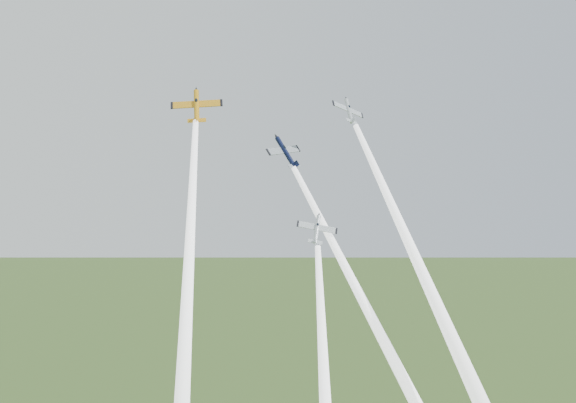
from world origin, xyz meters
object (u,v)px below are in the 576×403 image
Objects in this scene: plane_silver_low at (317,229)px; plane_silver_right at (349,111)px; plane_yellow at (197,106)px; plane_navy at (286,152)px.

plane_silver_right is at bearing 50.01° from plane_silver_low.
plane_silver_right is at bearing 4.17° from plane_yellow.
plane_silver_low is at bearing -104.29° from plane_navy.
plane_navy is (14.85, -3.38, -7.50)m from plane_yellow.
plane_navy is 1.20× the size of plane_silver_low.
plane_navy is at bearing 145.93° from plane_silver_right.
plane_silver_right is at bearing -48.63° from plane_navy.
plane_navy reaches higher than plane_silver_low.
plane_yellow is 28.71m from plane_silver_low.
plane_silver_right is (9.75, -4.71, 7.09)m from plane_navy.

